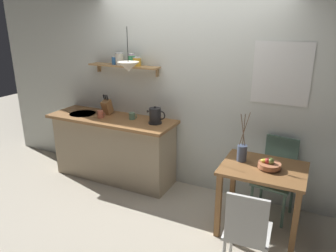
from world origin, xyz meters
TOP-DOWN VIEW (x-y plane):
  - ground_plane at (0.00, 0.00)m, footprint 14.00×14.00m
  - back_wall at (0.20, 0.65)m, footprint 6.80×0.11m
  - kitchen_counter at (-1.00, 0.32)m, footprint 1.83×0.63m
  - wall_shelf at (-0.85, 0.49)m, footprint 1.05×0.20m
  - dining_table at (1.13, -0.02)m, footprint 0.85×0.68m
  - dining_chair_near at (1.15, -0.76)m, footprint 0.41×0.42m
  - dining_chair_far at (1.22, 0.42)m, footprint 0.48×0.47m
  - fruit_bowl at (1.19, -0.03)m, footprint 0.23×0.23m
  - twig_vase at (0.89, 0.04)m, footprint 0.11×0.10m
  - electric_kettle at (-0.33, 0.34)m, footprint 0.26×0.18m
  - knife_block at (-1.13, 0.40)m, footprint 0.10×0.17m
  - coffee_mug_by_sink at (-1.12, 0.22)m, footprint 0.13×0.08m
  - coffee_mug_spare at (-0.69, 0.36)m, footprint 0.12×0.08m
  - pendant_lamp at (-0.61, 0.18)m, footprint 0.27×0.27m

SIDE VIEW (x-z plane):
  - ground_plane at x=0.00m, z-range 0.00..0.00m
  - kitchen_counter at x=-1.00m, z-range 0.01..0.93m
  - dining_chair_near at x=1.15m, z-range 0.05..0.94m
  - dining_chair_far at x=1.22m, z-range 0.05..0.97m
  - dining_table at x=1.13m, z-range 0.24..1.01m
  - fruit_bowl at x=1.19m, z-range 0.75..0.87m
  - twig_vase at x=0.89m, z-range 0.59..1.14m
  - coffee_mug_spare at x=-0.69m, z-range 0.93..1.02m
  - coffee_mug_by_sink at x=-1.12m, z-range 0.93..1.03m
  - electric_kettle at x=-0.33m, z-range 0.91..1.14m
  - knife_block at x=-1.13m, z-range 0.89..1.19m
  - back_wall at x=0.20m, z-range 0.00..2.70m
  - wall_shelf at x=-0.85m, z-range 1.52..1.81m
  - pendant_lamp at x=-0.61m, z-range 1.40..1.93m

